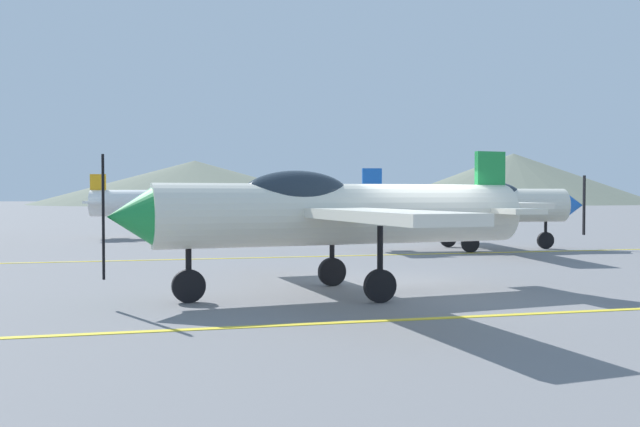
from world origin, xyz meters
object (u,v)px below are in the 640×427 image
airplane_near (329,212)px  airplane_back (319,200)px  airplane_mid (473,204)px  airplane_far (182,202)px

airplane_near → airplane_back: same height
airplane_near → airplane_mid: same height
airplane_mid → airplane_near: bearing=-129.3°
airplane_far → airplane_back: size_ratio=1.00×
airplane_near → airplane_mid: (7.82, 9.54, 0.00)m
airplane_mid → airplane_far: size_ratio=1.00×
airplane_mid → airplane_far: (-9.98, 9.34, 0.00)m
airplane_near → airplane_mid: size_ratio=1.00×
airplane_near → airplane_far: bearing=96.5°
airplane_back → airplane_near: bearing=-103.1°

